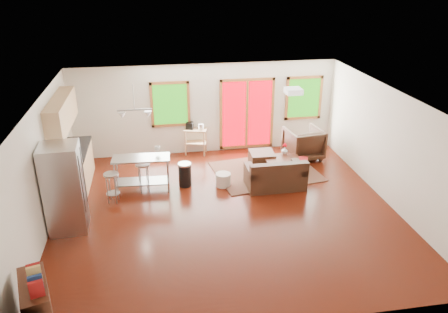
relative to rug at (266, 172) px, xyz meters
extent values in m
cube|color=#340D05|center=(-1.38, -1.80, -0.02)|extent=(7.50, 7.00, 0.02)
cube|color=white|center=(-1.38, -1.80, 2.60)|extent=(7.50, 7.00, 0.02)
cube|color=beige|center=(-1.38, 1.71, 1.29)|extent=(7.50, 0.02, 2.60)
cube|color=beige|center=(-5.14, -1.80, 1.29)|extent=(0.02, 7.00, 2.60)
cube|color=beige|center=(2.38, -1.80, 1.29)|extent=(0.02, 7.00, 2.60)
cube|color=beige|center=(-1.38, -5.31, 1.29)|extent=(7.50, 0.02, 2.60)
cube|color=#16530B|center=(-2.38, 1.66, 1.49)|extent=(0.94, 0.02, 1.14)
cube|color=brown|center=(-2.38, 1.66, 2.10)|extent=(1.10, 0.05, 0.08)
cube|color=brown|center=(-2.38, 1.66, 0.88)|extent=(1.10, 0.05, 0.08)
cube|color=brown|center=(-2.89, 1.66, 1.49)|extent=(0.08, 0.05, 1.30)
cube|color=brown|center=(-1.87, 1.66, 1.49)|extent=(0.08, 0.05, 1.30)
cube|color=#AB000B|center=(-0.18, 1.66, 1.09)|extent=(1.44, 0.02, 1.94)
cube|color=brown|center=(-0.18, 1.66, 2.10)|extent=(1.60, 0.05, 0.08)
cube|color=brown|center=(-0.18, 1.66, 0.08)|extent=(1.60, 0.05, 0.08)
cube|color=brown|center=(-0.94, 1.66, 1.09)|extent=(0.08, 0.05, 2.10)
cube|color=brown|center=(0.58, 1.66, 1.09)|extent=(0.08, 0.05, 2.10)
cube|color=brown|center=(-0.18, 1.66, 1.09)|extent=(0.08, 0.05, 1.94)
cube|color=#16530B|center=(1.52, 1.66, 1.49)|extent=(0.94, 0.02, 1.14)
cube|color=brown|center=(1.52, 1.66, 2.10)|extent=(1.10, 0.05, 0.08)
cube|color=brown|center=(1.52, 1.66, 0.88)|extent=(1.10, 0.05, 0.08)
cube|color=brown|center=(1.01, 1.66, 1.49)|extent=(0.08, 0.05, 1.30)
cube|color=brown|center=(2.03, 1.66, 1.49)|extent=(0.08, 0.05, 1.30)
cube|color=#475431|center=(0.00, 0.00, 0.00)|extent=(2.89, 2.38, 0.03)
cube|color=black|center=(0.01, -0.84, 0.19)|extent=(1.43, 0.82, 0.40)
cube|color=black|center=(0.02, -1.15, 0.57)|extent=(1.43, 0.20, 0.36)
cube|color=black|center=(-0.61, -0.84, 0.46)|extent=(0.20, 0.81, 0.15)
cube|color=black|center=(0.63, -0.83, 0.46)|extent=(0.20, 0.81, 0.15)
cube|color=black|center=(-0.30, -0.79, 0.44)|extent=(0.59, 0.53, 0.11)
cube|color=black|center=(0.33, -0.79, 0.44)|extent=(0.59, 0.53, 0.11)
cube|color=#34170C|center=(0.44, 0.00, 0.34)|extent=(0.95, 0.59, 0.04)
cube|color=#34170C|center=(0.06, -0.22, 0.16)|extent=(0.06, 0.06, 0.34)
cube|color=#34170C|center=(0.84, -0.19, 0.16)|extent=(0.06, 0.06, 0.34)
cube|color=#34170C|center=(0.04, 0.20, 0.16)|extent=(0.06, 0.06, 0.34)
cube|color=#34170C|center=(0.83, 0.22, 0.16)|extent=(0.06, 0.06, 0.34)
imported|color=black|center=(1.27, 0.74, 0.48)|extent=(1.07, 1.02, 0.98)
cube|color=black|center=(-0.03, 0.34, 0.20)|extent=(0.66, 0.66, 0.43)
cylinder|color=beige|center=(-1.25, -0.59, 0.15)|extent=(0.44, 0.44, 0.33)
imported|color=silver|center=(0.57, 0.24, 0.47)|extent=(0.21, 0.21, 0.17)
sphere|color=red|center=(0.60, 0.25, 0.61)|extent=(0.08, 0.08, 0.06)
sphere|color=red|center=(0.54, 0.23, 0.63)|extent=(0.08, 0.08, 0.06)
sphere|color=red|center=(0.58, 0.27, 0.64)|extent=(0.08, 0.08, 0.06)
imported|color=maroon|center=(0.83, -0.22, 0.54)|extent=(0.22, 0.09, 0.30)
cube|color=tan|center=(-4.83, -0.10, 0.44)|extent=(0.60, 2.20, 0.90)
cube|color=black|center=(-4.83, -0.10, 0.91)|extent=(0.64, 2.24, 0.04)
cube|color=tan|center=(-4.95, -0.10, 1.94)|extent=(0.36, 2.20, 0.70)
cylinder|color=#B7BABC|center=(-4.83, -0.60, 1.02)|extent=(0.12, 0.12, 0.18)
cube|color=black|center=(-4.83, 0.30, 1.03)|extent=(0.22, 0.18, 0.20)
cube|color=#B7BABC|center=(-4.73, -1.97, 0.92)|extent=(0.78, 0.76, 1.87)
cube|color=gray|center=(-4.37, -1.95, 0.92)|extent=(0.05, 0.69, 1.83)
cylinder|color=gray|center=(-4.33, -2.18, 1.08)|extent=(0.03, 0.03, 1.25)
cylinder|color=gray|center=(-4.36, -1.72, 1.08)|extent=(0.03, 0.03, 1.25)
cube|color=#B7BABC|center=(-3.22, -0.48, 0.83)|extent=(1.40, 0.62, 0.04)
cube|color=gray|center=(-3.22, -0.48, 0.21)|extent=(1.30, 0.55, 0.03)
cylinder|color=gray|center=(-3.85, -0.65, 0.40)|extent=(0.04, 0.04, 0.83)
cylinder|color=gray|center=(-2.61, -0.72, 0.40)|extent=(0.04, 0.04, 0.83)
cylinder|color=gray|center=(-3.83, -0.23, 0.40)|extent=(0.04, 0.04, 0.83)
cylinder|color=gray|center=(-2.59, -0.30, 0.40)|extent=(0.04, 0.04, 0.83)
imported|color=white|center=(-2.82, -0.30, 1.00)|extent=(0.16, 0.15, 0.13)
cylinder|color=#B7BABC|center=(-3.90, -0.97, 0.69)|extent=(0.41, 0.41, 0.04)
cylinder|color=gray|center=(-3.79, -0.89, 0.33)|extent=(0.03, 0.03, 0.69)
cylinder|color=gray|center=(-3.97, -0.85, 0.33)|extent=(0.03, 0.03, 0.69)
cylinder|color=gray|center=(-4.01, -1.04, 0.33)|extent=(0.03, 0.03, 0.69)
cylinder|color=gray|center=(-3.83, -1.08, 0.33)|extent=(0.03, 0.03, 0.69)
cylinder|color=gray|center=(-3.90, -0.97, 0.21)|extent=(0.37, 0.37, 0.02)
cylinder|color=#B7BABC|center=(-3.19, -0.56, 0.71)|extent=(0.41, 0.41, 0.04)
cylinder|color=gray|center=(-3.12, -0.45, 0.34)|extent=(0.03, 0.03, 0.70)
cylinder|color=gray|center=(-3.30, -0.49, 0.34)|extent=(0.03, 0.03, 0.70)
cylinder|color=gray|center=(-3.26, -0.67, 0.34)|extent=(0.03, 0.03, 0.70)
cylinder|color=gray|center=(-3.08, -0.64, 0.34)|extent=(0.03, 0.03, 0.70)
cylinder|color=gray|center=(-3.19, -0.56, 0.21)|extent=(0.37, 0.37, 0.02)
cylinder|color=black|center=(-2.18, -0.42, 0.27)|extent=(0.41, 0.41, 0.56)
cylinder|color=#B7BABC|center=(-2.18, -0.42, 0.57)|extent=(0.42, 0.42, 0.05)
cube|color=tan|center=(-1.70, 1.55, 0.73)|extent=(0.72, 0.56, 0.04)
cube|color=tan|center=(-1.70, 1.55, 0.35)|extent=(0.68, 0.53, 0.03)
cube|color=tan|center=(-2.01, 1.47, 0.37)|extent=(0.04, 0.04, 0.76)
cube|color=tan|center=(-1.49, 1.32, 0.37)|extent=(0.04, 0.04, 0.76)
cube|color=tan|center=(-1.92, 1.78, 0.37)|extent=(0.04, 0.04, 0.76)
cube|color=tan|center=(-1.40, 1.63, 0.37)|extent=(0.04, 0.04, 0.76)
cube|color=black|center=(-1.86, 1.59, 0.85)|extent=(0.24, 0.23, 0.20)
cylinder|color=#B7BABC|center=(-1.55, 1.51, 0.83)|extent=(0.18, 0.18, 0.16)
cube|color=#34170C|center=(-4.73, -4.79, 0.42)|extent=(0.64, 1.04, 0.86)
cube|color=maroon|center=(-4.58, -5.08, 0.98)|extent=(0.20, 0.11, 0.26)
cube|color=navy|center=(-4.63, -4.93, 0.97)|extent=(0.20, 0.11, 0.24)
cube|color=tan|center=(-4.68, -4.77, 0.99)|extent=(0.20, 0.11, 0.28)
cube|color=maroon|center=(-4.72, -4.62, 0.96)|extent=(0.20, 0.11, 0.22)
cube|color=white|center=(0.22, -1.20, 2.52)|extent=(0.35, 0.35, 0.12)
cylinder|color=gray|center=(-3.28, -0.30, 2.29)|extent=(0.02, 0.02, 0.60)
cube|color=gray|center=(-3.28, -0.30, 1.99)|extent=(0.80, 0.04, 0.03)
cone|color=#B7BABC|center=(-3.58, -0.30, 1.87)|extent=(0.18, 0.18, 0.14)
cone|color=#B7BABC|center=(-2.98, -0.30, 1.87)|extent=(0.18, 0.18, 0.14)
camera|label=1|loc=(-2.83, -10.18, 5.05)|focal=35.00mm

